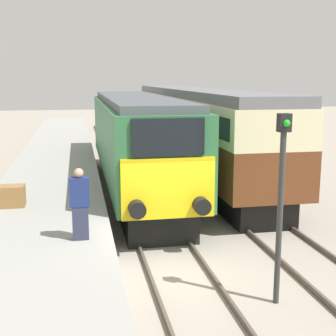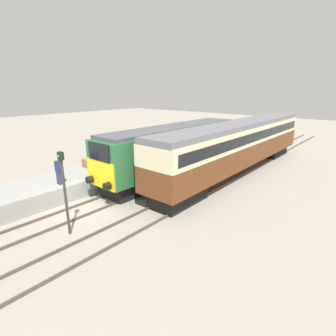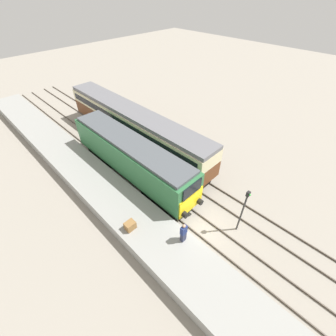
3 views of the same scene
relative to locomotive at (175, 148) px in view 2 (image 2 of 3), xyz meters
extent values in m
plane|color=gray|center=(0.00, -7.93, -2.19)|extent=(120.00, 120.00, 0.00)
cube|color=gray|center=(-3.30, 0.07, -1.67)|extent=(3.50, 50.00, 1.05)
cube|color=#4C4238|center=(-0.72, -2.93, -2.12)|extent=(0.07, 60.00, 0.14)
cube|color=#4C4238|center=(0.72, -2.93, -2.12)|extent=(0.07, 60.00, 0.14)
cube|color=#4C4238|center=(2.68, -2.93, -2.12)|extent=(0.07, 60.00, 0.14)
cube|color=#4C4238|center=(4.12, -2.93, -2.12)|extent=(0.07, 60.00, 0.14)
cube|color=black|center=(0.00, -4.34, -1.69)|extent=(2.03, 4.00, 1.00)
cube|color=black|center=(0.00, 4.42, -1.69)|extent=(2.03, 4.00, 1.00)
cube|color=#2D6B3D|center=(0.00, 0.04, 0.15)|extent=(2.70, 13.76, 2.68)
cube|color=yellow|center=(0.00, -6.88, -0.38)|extent=(2.48, 0.10, 1.61)
cube|color=black|center=(0.00, -6.88, 0.96)|extent=(1.89, 0.10, 0.97)
cube|color=#4C5156|center=(0.00, 0.04, 1.62)|extent=(2.38, 13.21, 0.24)
cylinder|color=black|center=(-0.85, -7.09, -0.84)|extent=(0.44, 0.35, 0.44)
cylinder|color=black|center=(0.85, -7.09, -0.84)|extent=(0.44, 0.35, 0.44)
cube|color=black|center=(3.40, -3.87, -1.71)|extent=(1.89, 3.60, 0.95)
cube|color=black|center=(3.40, 11.73, -1.71)|extent=(1.89, 3.60, 0.95)
cube|color=brown|center=(3.40, 3.93, -0.45)|extent=(2.70, 20.01, 1.57)
cube|color=beige|center=(3.40, 3.93, 0.95)|extent=(2.71, 20.01, 1.24)
cube|color=black|center=(3.40, 3.93, 0.95)|extent=(2.75, 19.21, 0.68)
cube|color=slate|center=(3.40, 3.93, 1.75)|extent=(2.48, 20.01, 0.36)
cube|color=#2D334C|center=(-2.27, -8.21, -0.75)|extent=(0.36, 0.24, 0.78)
cube|color=navy|center=(-2.27, -8.21, -0.04)|extent=(0.44, 0.26, 0.65)
sphere|color=tan|center=(-2.27, -8.21, 0.39)|extent=(0.21, 0.21, 0.21)
cylinder|color=#333333|center=(1.70, -9.99, -0.39)|extent=(0.12, 0.12, 3.60)
cube|color=black|center=(1.70, -9.99, 1.59)|extent=(0.24, 0.20, 0.36)
sphere|color=green|center=(1.70, -10.10, 1.59)|extent=(0.14, 0.14, 0.14)
cube|color=olive|center=(-4.16, -5.06, -0.84)|extent=(0.70, 0.56, 0.60)
camera|label=1|loc=(-2.24, -18.50, 2.45)|focal=50.00mm
camera|label=2|loc=(12.32, -15.33, 4.34)|focal=28.00mm
camera|label=3|loc=(-8.71, -13.26, 12.03)|focal=24.00mm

